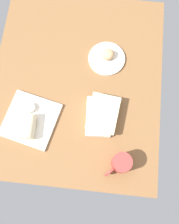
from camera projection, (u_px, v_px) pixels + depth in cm
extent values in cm
cube|color=brown|center=(77.00, 83.00, 141.67)|extent=(110.00, 90.00, 4.00)
cylinder|color=silver|center=(107.00, 59.00, 142.65)|extent=(19.92, 19.92, 1.40)
ellipsoid|color=tan|center=(108.00, 54.00, 139.88)|extent=(8.85, 9.28, 4.86)
cube|color=silver|center=(31.00, 120.00, 133.17)|extent=(30.44, 30.44, 1.60)
cylinder|color=silver|center=(30.00, 108.00, 132.72)|extent=(5.14, 5.14, 2.57)
cylinder|color=#CD6623|center=(30.00, 107.00, 131.78)|extent=(4.21, 4.21, 0.40)
cylinder|color=beige|center=(29.00, 127.00, 127.98)|extent=(11.98, 6.90, 6.61)
cube|color=silver|center=(99.00, 117.00, 132.61)|extent=(21.02, 13.63, 3.55)
cube|color=beige|center=(103.00, 113.00, 130.02)|extent=(20.96, 16.65, 2.36)
cylinder|color=#B23833|center=(121.00, 163.00, 122.99)|extent=(9.26, 9.26, 10.29)
cylinder|color=#B2764B|center=(123.00, 162.00, 118.61)|extent=(7.60, 7.60, 0.40)
torus|color=#B23833|center=(111.00, 171.00, 121.96)|extent=(5.88, 6.24, 7.37)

